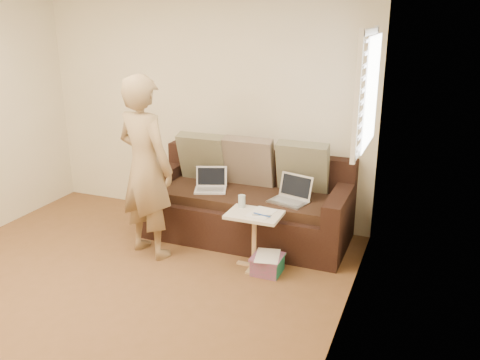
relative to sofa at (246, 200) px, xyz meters
The scene contains 16 objects.
floor 1.96m from the sofa, 112.11° to the right, with size 4.50×4.50×0.00m, color brown.
wall_back 1.23m from the sofa, 146.63° to the left, with size 4.00×4.00×0.00m, color beige.
wall_right 2.36m from the sofa, 54.23° to the right, with size 4.50×4.50×0.00m, color beige.
window_blinds 1.79m from the sofa, 12.61° to the right, with size 0.12×0.88×1.08m, color white, non-canonical shape.
sofa is the anchor object (origin of this frame).
pillow_left 0.73m from the sofa, 161.24° to the left, with size 0.55×0.14×0.55m, color #6D6950, non-canonical shape.
pillow_mid 0.43m from the sofa, 102.66° to the left, with size 0.55×0.14×0.55m, color #6E5B4E, non-canonical shape.
pillow_right 0.71m from the sofa, 24.26° to the left, with size 0.55×0.14×0.55m, color #6D6950, non-canonical shape.
laptop_silver 0.54m from the sofa, 15.57° to the right, with size 0.37×0.27×0.25m, color #B7BABC, non-canonical shape.
laptop_white 0.40m from the sofa, 162.49° to the right, with size 0.33×0.24×0.24m, color white, non-canonical shape.
person 1.17m from the sofa, 136.89° to the right, with size 0.67×0.45×1.82m, color olive.
side_table 0.72m from the sofa, 62.69° to the right, with size 0.51×0.36×0.56m, color silver, non-canonical shape.
drinking_glass 0.58m from the sofa, 73.42° to the right, with size 0.07×0.07×0.12m, color silver, non-canonical shape.
scissors 0.79m from the sofa, 58.12° to the right, with size 0.18×0.10×0.02m, color silver, non-canonical shape.
paper_on_table 0.72m from the sofa, 57.29° to the right, with size 0.21×0.30×0.00m, color white, non-canonical shape.
striped_box 0.91m from the sofa, 55.11° to the right, with size 0.28×0.28×0.18m, color #E02181, non-canonical shape.
Camera 1 is at (2.56, -3.03, 2.37)m, focal length 38.19 mm.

